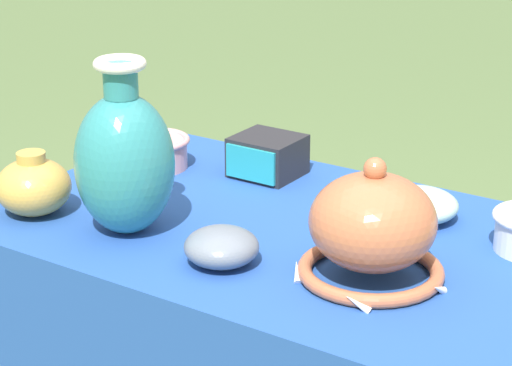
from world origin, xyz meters
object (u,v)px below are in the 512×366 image
(bowl_shallow_celadon, at_px, (419,205))
(jar_round_ochre, at_px, (33,186))
(bowl_shallow_slate, at_px, (222,247))
(vase_dome_bell, at_px, (372,230))
(mosaic_tile_box, at_px, (267,156))
(vase_tall_bulbous, at_px, (124,160))
(cup_wide_rose, at_px, (155,151))

(bowl_shallow_celadon, bearing_deg, jar_round_ochre, -148.61)
(bowl_shallow_slate, distance_m, bowl_shallow_celadon, 0.37)
(vase_dome_bell, xyz_separation_m, jar_round_ochre, (-0.60, -0.10, -0.03))
(bowl_shallow_slate, bearing_deg, bowl_shallow_celadon, 62.00)
(mosaic_tile_box, height_order, jar_round_ochre, jar_round_ochre)
(vase_tall_bulbous, height_order, vase_dome_bell, vase_tall_bulbous)
(bowl_shallow_slate, relative_size, bowl_shallow_celadon, 0.87)
(vase_tall_bulbous, distance_m, mosaic_tile_box, 0.37)
(cup_wide_rose, bearing_deg, bowl_shallow_slate, -38.30)
(vase_tall_bulbous, distance_m, cup_wide_rose, 0.33)
(mosaic_tile_box, bearing_deg, cup_wide_rose, -157.97)
(jar_round_ochre, distance_m, bowl_shallow_slate, 0.39)
(vase_tall_bulbous, distance_m, jar_round_ochre, 0.20)
(bowl_shallow_celadon, bearing_deg, vase_dome_bell, -81.55)
(mosaic_tile_box, xyz_separation_m, bowl_shallow_celadon, (0.33, -0.04, -0.01))
(mosaic_tile_box, bearing_deg, bowl_shallow_celadon, -7.08)
(vase_tall_bulbous, relative_size, jar_round_ochre, 2.26)
(vase_tall_bulbous, distance_m, bowl_shallow_celadon, 0.50)
(vase_tall_bulbous, distance_m, vase_dome_bell, 0.42)
(bowl_shallow_slate, xyz_separation_m, cup_wide_rose, (-0.36, 0.29, 0.00))
(mosaic_tile_box, height_order, bowl_shallow_slate, mosaic_tile_box)
(vase_dome_bell, height_order, bowl_shallow_slate, vase_dome_bell)
(vase_tall_bulbous, height_order, jar_round_ochre, vase_tall_bulbous)
(bowl_shallow_celadon, bearing_deg, bowl_shallow_slate, -118.00)
(bowl_shallow_slate, height_order, bowl_shallow_celadon, bowl_shallow_slate)
(bowl_shallow_slate, bearing_deg, jar_round_ochre, -178.09)
(vase_dome_bell, distance_m, cup_wide_rose, 0.61)
(bowl_shallow_slate, xyz_separation_m, bowl_shallow_celadon, (0.18, 0.33, -0.00))
(cup_wide_rose, bearing_deg, vase_dome_bell, -19.32)
(cup_wide_rose, bearing_deg, bowl_shallow_celadon, 4.52)
(bowl_shallow_celadon, bearing_deg, vase_tall_bulbous, -140.58)
(vase_tall_bulbous, relative_size, bowl_shallow_celadon, 2.19)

